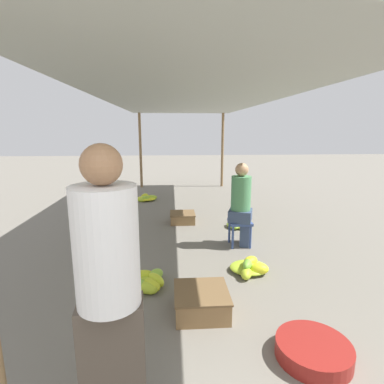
{
  "coord_description": "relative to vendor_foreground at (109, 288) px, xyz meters",
  "views": [
    {
      "loc": [
        -0.32,
        -1.13,
        1.79
      ],
      "look_at": [
        0.0,
        3.58,
        0.8
      ],
      "focal_mm": 28.0,
      "sensor_mm": 36.0,
      "label": 1
    }
  ],
  "objects": [
    {
      "name": "canopy_post_back_left",
      "position": [
        -0.58,
        7.75,
        0.25
      ],
      "size": [
        0.08,
        0.08,
        2.28
      ],
      "primitive_type": "cylinder",
      "color": "olive",
      "rests_on": "ground"
    },
    {
      "name": "canopy_post_back_right",
      "position": [
        1.96,
        7.75,
        0.25
      ],
      "size": [
        0.08,
        0.08,
        2.28
      ],
      "primitive_type": "cylinder",
      "color": "olive",
      "rests_on": "ground"
    },
    {
      "name": "canopy_tarp",
      "position": [
        0.69,
        3.79,
        1.4
      ],
      "size": [
        2.95,
        8.32,
        0.04
      ],
      "primitive_type": "cube",
      "color": "#9EA399",
      "rests_on": "canopy_post_front_left"
    },
    {
      "name": "vendor_foreground",
      "position": [
        0.0,
        0.0,
        0.0
      ],
      "size": [
        0.4,
        0.4,
        1.72
      ],
      "color": "#4C4238",
      "rests_on": "ground"
    },
    {
      "name": "stool",
      "position": [
        1.42,
        2.77,
        -0.57
      ],
      "size": [
        0.34,
        0.34,
        0.4
      ],
      "color": "#384C84",
      "rests_on": "ground"
    },
    {
      "name": "vendor_seated",
      "position": [
        1.43,
        2.78,
        -0.22
      ],
      "size": [
        0.43,
        0.43,
        1.3
      ],
      "color": "#384766",
      "rests_on": "ground"
    },
    {
      "name": "basin_black",
      "position": [
        1.47,
        0.39,
        -0.82
      ],
      "size": [
        0.59,
        0.59,
        0.14
      ],
      "color": "maroon",
      "rests_on": "ground"
    },
    {
      "name": "banana_pile_left_0",
      "position": [
        0.02,
        1.61,
        -0.83
      ],
      "size": [
        0.57,
        0.57,
        0.15
      ],
      "color": "#B1CB2C",
      "rests_on": "ground"
    },
    {
      "name": "banana_pile_left_1",
      "position": [
        -0.29,
        5.91,
        -0.83
      ],
      "size": [
        0.56,
        0.58,
        0.15
      ],
      "color": "#B8CE2B",
      "rests_on": "ground"
    },
    {
      "name": "banana_pile_right_0",
      "position": [
        1.35,
        1.87,
        -0.82
      ],
      "size": [
        0.5,
        0.53,
        0.2
      ],
      "color": "#BACF2B",
      "rests_on": "ground"
    },
    {
      "name": "banana_pile_right_1",
      "position": [
        1.61,
        3.63,
        -0.8
      ],
      "size": [
        0.53,
        0.42,
        0.26
      ],
      "color": "#C3D229",
      "rests_on": "ground"
    },
    {
      "name": "crate_near",
      "position": [
        0.57,
        4.02,
        -0.8
      ],
      "size": [
        0.48,
        0.48,
        0.19
      ],
      "color": "olive",
      "rests_on": "ground"
    },
    {
      "name": "crate_mid",
      "position": [
        0.64,
        1.06,
        -0.77
      ],
      "size": [
        0.53,
        0.53,
        0.23
      ],
      "color": "olive",
      "rests_on": "ground"
    }
  ]
}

